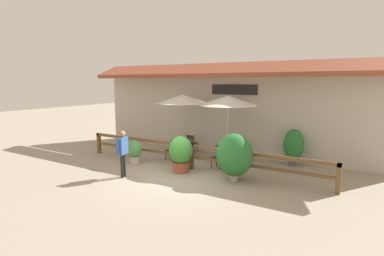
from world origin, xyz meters
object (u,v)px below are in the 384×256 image
object	(u,v)px
chair_middle_streetside	(219,156)
potted_plant_small_flowering	(135,151)
chair_near_streetside	(173,149)
chair_near_wallside	(191,143)
potted_plant_corner_fern	(234,155)
dining_table_middle	(227,149)
pedestrian	(122,148)
chair_middle_wallside	(233,148)
patio_umbrella_middle	(228,101)
potted_plant_tall_tropical	(181,153)
dining_table_near	(183,143)
potted_plant_broad_leaf	(294,145)
patio_umbrella_near	(183,99)

from	to	relation	value
chair_middle_streetside	potted_plant_small_flowering	size ratio (longest dim) A/B	0.86
chair_near_streetside	chair_near_wallside	world-z (taller)	same
chair_near_wallside	potted_plant_corner_fern	bearing A→B (deg)	136.42
chair_near_streetside	dining_table_middle	xyz separation A→B (m)	(2.26, 0.67, 0.11)
pedestrian	chair_near_wallside	bearing A→B (deg)	-14.40
chair_middle_streetside	chair_middle_wallside	xyz separation A→B (m)	(-0.05, 1.51, 0.00)
patio_umbrella_middle	chair_middle_streetside	distance (m)	2.25
potted_plant_tall_tropical	dining_table_near	bearing A→B (deg)	120.51
potted_plant_tall_tropical	patio_umbrella_middle	bearing A→B (deg)	64.37
chair_near_streetside	potted_plant_broad_leaf	xyz separation A→B (m)	(4.68, 1.74, 0.35)
potted_plant_small_flowering	pedestrian	bearing A→B (deg)	-61.02
chair_near_wallside	potted_plant_small_flowering	bearing A→B (deg)	67.32
potted_plant_small_flowering	pedestrian	world-z (taller)	pedestrian
chair_near_wallside	chair_middle_wallside	distance (m)	2.23
chair_near_streetside	pedestrian	distance (m)	2.96
chair_middle_wallside	chair_near_wallside	bearing A→B (deg)	-8.74
potted_plant_small_flowering	patio_umbrella_near	bearing A→B (deg)	64.17
chair_near_streetside	potted_plant_corner_fern	distance (m)	3.62
chair_near_streetside	dining_table_middle	size ratio (longest dim) A/B	0.85
chair_middle_wallside	pedestrian	world-z (taller)	pedestrian
chair_near_streetside	potted_plant_broad_leaf	distance (m)	5.01
chair_near_wallside	pedestrian	world-z (taller)	pedestrian
chair_middle_streetside	potted_plant_small_flowering	world-z (taller)	potted_plant_small_flowering
chair_near_streetside	patio_umbrella_near	bearing A→B (deg)	93.54
chair_near_wallside	potted_plant_small_flowering	xyz separation A→B (m)	(-0.98, -2.91, 0.05)
chair_near_streetside	pedestrian	size ratio (longest dim) A/B	0.51
chair_near_wallside	chair_middle_wallside	size ratio (longest dim) A/B	1.00
patio_umbrella_middle	potted_plant_tall_tropical	distance (m)	2.90
potted_plant_tall_tropical	potted_plant_small_flowering	xyz separation A→B (m)	(-2.28, 0.01, -0.21)
dining_table_near	chair_near_wallside	bearing A→B (deg)	93.49
chair_near_wallside	dining_table_near	bearing A→B (deg)	89.37
potted_plant_small_flowering	potted_plant_broad_leaf	world-z (taller)	potted_plant_broad_leaf
patio_umbrella_near	pedestrian	distance (m)	3.99
chair_middle_wallside	potted_plant_tall_tropical	size ratio (longest dim) A/B	0.63
chair_middle_wallside	potted_plant_corner_fern	bearing A→B (deg)	109.13
chair_middle_wallside	dining_table_middle	bearing A→B (deg)	88.51
potted_plant_small_flowering	chair_middle_streetside	bearing A→B (deg)	20.87
dining_table_middle	potted_plant_corner_fern	xyz separation A→B (m)	(1.13, -1.88, 0.30)
chair_near_streetside	chair_near_wallside	size ratio (longest dim) A/B	1.00
chair_middle_streetside	chair_middle_wallside	world-z (taller)	same
chair_middle_streetside	potted_plant_small_flowering	xyz separation A→B (m)	(-3.25, -1.24, 0.05)
dining_table_middle	potted_plant_tall_tropical	distance (m)	2.23
dining_table_middle	potted_plant_tall_tropical	size ratio (longest dim) A/B	0.74
dining_table_middle	potted_plant_small_flowering	size ratio (longest dim) A/B	1.01
chair_middle_wallside	potted_plant_small_flowering	distance (m)	4.22
chair_near_streetside	potted_plant_small_flowering	bearing A→B (deg)	-119.71
dining_table_near	chair_middle_streetside	bearing A→B (deg)	-21.49
potted_plant_broad_leaf	potted_plant_tall_tropical	bearing A→B (deg)	-137.75
potted_plant_corner_fern	potted_plant_small_flowering	bearing A→B (deg)	-178.50
dining_table_near	chair_near_streetside	distance (m)	0.80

